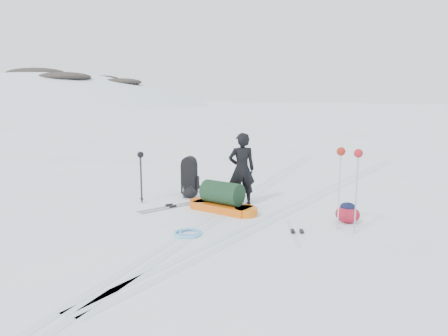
{
  "coord_description": "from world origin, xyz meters",
  "views": [
    {
      "loc": [
        4.1,
        -8.29,
        2.56
      ],
      "look_at": [
        -0.05,
        -0.0,
        0.95
      ],
      "focal_mm": 35.0,
      "sensor_mm": 36.0,
      "label": 1
    }
  ],
  "objects": [
    {
      "name": "thermos_pair",
      "position": [
        -1.41,
        0.69,
        0.13
      ],
      "size": [
        0.18,
        0.28,
        0.28
      ],
      "rotation": [
        0.0,
        0.0,
        0.37
      ],
      "color": "#53545A",
      "rests_on": "ground"
    },
    {
      "name": "skier",
      "position": [
        0.11,
        0.58,
        0.84
      ],
      "size": [
        0.73,
        0.68,
        1.67
      ],
      "primitive_type": "imported",
      "rotation": [
        0.0,
        0.0,
        3.77
      ],
      "color": "black",
      "rests_on": "ground"
    },
    {
      "name": "pulk_sled",
      "position": [
        -0.06,
        -0.05,
        0.25
      ],
      "size": [
        1.76,
        0.75,
        0.65
      ],
      "rotation": [
        0.0,
        0.0,
        -0.15
      ],
      "color": "#E35C0D",
      "rests_on": "ground"
    },
    {
      "name": "ski_tracks",
      "position": [
        0.61,
        0.88,
        0.0
      ],
      "size": [
        3.38,
        17.97,
        0.01
      ],
      "color": "silver",
      "rests_on": "ground"
    },
    {
      "name": "expedition_rucksack",
      "position": [
        -1.57,
        1.19,
        0.44
      ],
      "size": [
        0.9,
        0.81,
        0.95
      ],
      "rotation": [
        0.0,
        0.0,
        0.24
      ],
      "color": "black",
      "rests_on": "ground"
    },
    {
      "name": "small_daypack",
      "position": [
        2.55,
        0.29,
        0.2
      ],
      "size": [
        0.6,
        0.58,
        0.41
      ],
      "rotation": [
        0.0,
        0.0,
        -0.63
      ],
      "color": "maroon",
      "rests_on": "ground"
    },
    {
      "name": "ski_poles_black",
      "position": [
        -2.1,
        -0.23,
        0.99
      ],
      "size": [
        0.16,
        0.15,
        1.21
      ],
      "rotation": [
        0.0,
        0.0,
        0.32
      ],
      "color": "black",
      "rests_on": "ground"
    },
    {
      "name": "ski_poles_silver",
      "position": [
        2.64,
        -0.29,
        1.31
      ],
      "size": [
        0.49,
        0.26,
        1.57
      ],
      "rotation": [
        0.0,
        0.0,
        -0.14
      ],
      "color": "silver",
      "rests_on": "ground"
    },
    {
      "name": "rope_coil",
      "position": [
        0.1,
        -1.76,
        0.03
      ],
      "size": [
        0.6,
        0.6,
        0.06
      ],
      "rotation": [
        0.0,
        0.0,
        -0.18
      ],
      "color": "#60C5EB",
      "rests_on": "ground"
    },
    {
      "name": "stuff_sack",
      "position": [
        -1.33,
        0.67,
        0.13
      ],
      "size": [
        0.48,
        0.41,
        0.25
      ],
      "rotation": [
        0.0,
        0.0,
        0.31
      ],
      "color": "black",
      "rests_on": "ground"
    },
    {
      "name": "touring_skis_white",
      "position": [
        1.85,
        -0.8,
        0.01
      ],
      "size": [
        0.92,
        1.58,
        0.06
      ],
      "rotation": [
        0.0,
        0.0,
        -1.13
      ],
      "color": "silver",
      "rests_on": "ground"
    },
    {
      "name": "touring_skis_grey",
      "position": [
        -1.25,
        -0.28,
        0.01
      ],
      "size": [
        0.88,
        1.56,
        0.06
      ],
      "rotation": [
        0.0,
        0.0,
        1.14
      ],
      "color": "#97999F",
      "rests_on": "ground"
    },
    {
      "name": "ground",
      "position": [
        0.0,
        0.0,
        0.0
      ],
      "size": [
        200.0,
        200.0,
        0.0
      ],
      "primitive_type": "plane",
      "color": "white",
      "rests_on": "ground"
    }
  ]
}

